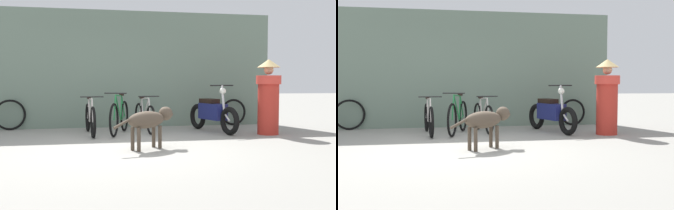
# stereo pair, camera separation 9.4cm
# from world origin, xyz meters

# --- Properties ---
(ground_plane) EXTENTS (60.00, 60.00, 0.00)m
(ground_plane) POSITION_xyz_m (0.00, 0.00, 0.00)
(ground_plane) COLOR gray
(shop_wall_back) EXTENTS (7.93, 0.20, 2.83)m
(shop_wall_back) POSITION_xyz_m (0.00, 3.25, 1.42)
(shop_wall_back) COLOR slate
(shop_wall_back) RESTS_ON ground
(bicycle_0) EXTENTS (0.46, 1.71, 0.82)m
(bicycle_0) POSITION_xyz_m (-0.58, 1.88, 0.33)
(bicycle_0) COLOR black
(bicycle_0) RESTS_ON ground
(bicycle_1) EXTENTS (0.59, 1.60, 0.89)m
(bicycle_1) POSITION_xyz_m (0.02, 1.87, 0.36)
(bicycle_1) COLOR black
(bicycle_1) RESTS_ON ground
(bicycle_2) EXTENTS (0.46, 1.56, 0.81)m
(bicycle_2) POSITION_xyz_m (0.59, 2.09, 0.33)
(bicycle_2) COLOR black
(bicycle_2) RESTS_ON ground
(motorcycle) EXTENTS (0.69, 1.80, 1.04)m
(motorcycle) POSITION_xyz_m (2.07, 1.82, 0.41)
(motorcycle) COLOR black
(motorcycle) RESTS_ON ground
(stray_dog) EXTENTS (1.09, 0.79, 0.68)m
(stray_dog) POSITION_xyz_m (0.39, -0.11, 0.48)
(stray_dog) COLOR #4C3F33
(stray_dog) RESTS_ON ground
(person_in_robes) EXTENTS (0.57, 0.57, 1.58)m
(person_in_robes) POSITION_xyz_m (3.09, 1.22, 0.81)
(person_in_robes) COLOR #B72D23
(person_in_robes) RESTS_ON ground
(spare_tire_left) EXTENTS (0.67, 0.30, 0.70)m
(spare_tire_left) POSITION_xyz_m (-2.39, 2.99, 0.35)
(spare_tire_left) COLOR black
(spare_tire_left) RESTS_ON ground
(spare_tire_right) EXTENTS (0.68, 0.11, 0.67)m
(spare_tire_right) POSITION_xyz_m (2.99, 3.00, 0.34)
(spare_tire_right) COLOR black
(spare_tire_right) RESTS_ON ground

